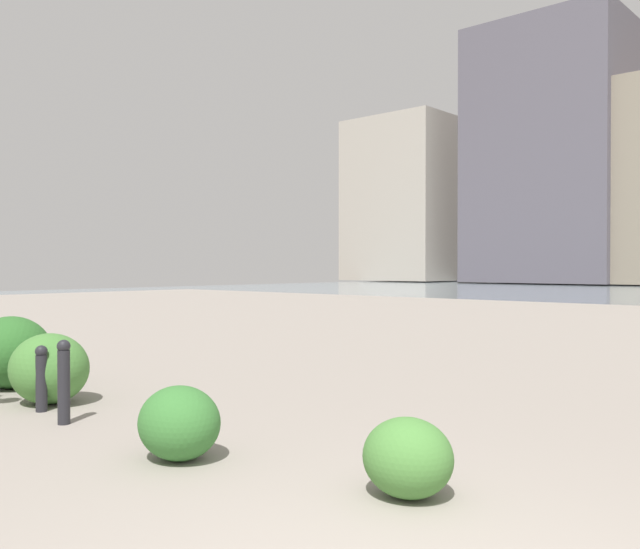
# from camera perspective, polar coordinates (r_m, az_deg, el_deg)

# --- Properties ---
(building_annex) EXTENTS (14.60, 12.49, 25.36)m
(building_annex) POSITION_cam_1_polar(r_m,az_deg,el_deg) (71.80, 19.38, 9.56)
(building_annex) COLOR #5B5660
(building_annex) RESTS_ON ground
(building_highrise) EXTENTS (11.84, 13.40, 18.36)m
(building_highrise) POSITION_cam_1_polar(r_m,az_deg,el_deg) (79.40, 8.04, 6.18)
(building_highrise) COLOR #B2A899
(building_highrise) RESTS_ON ground
(bollard_near) EXTENTS (0.13, 0.13, 0.84)m
(bollard_near) POSITION_cam_1_polar(r_m,az_deg,el_deg) (7.13, -21.09, -8.44)
(bollard_near) COLOR #232328
(bollard_near) RESTS_ON ground
(bollard_mid) EXTENTS (0.13, 0.13, 0.71)m
(bollard_mid) POSITION_cam_1_polar(r_m,az_deg,el_deg) (7.84, -22.75, -8.09)
(bollard_mid) COLOR #232328
(bollard_mid) RESTS_ON ground
(shrub_low) EXTENTS (0.94, 0.85, 0.80)m
(shrub_low) POSITION_cam_1_polar(r_m,az_deg,el_deg) (8.24, -22.17, -7.47)
(shrub_low) COLOR #477F38
(shrub_low) RESTS_ON ground
(shrub_round) EXTENTS (0.64, 0.57, 0.54)m
(shrub_round) POSITION_cam_1_polar(r_m,az_deg,el_deg) (4.70, 7.52, -15.28)
(shrub_round) COLOR #477F38
(shrub_round) RESTS_ON ground
(shrub_wide) EXTENTS (0.70, 0.63, 0.60)m
(shrub_wide) POSITION_cam_1_polar(r_m,az_deg,el_deg) (5.61, -11.96, -12.33)
(shrub_wide) COLOR #387533
(shrub_wide) RESTS_ON ground
(shrub_tall) EXTENTS (1.09, 0.98, 0.92)m
(shrub_tall) POSITION_cam_1_polar(r_m,az_deg,el_deg) (9.47, -24.97, -6.05)
(shrub_tall) COLOR #2D6628
(shrub_tall) RESTS_ON ground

